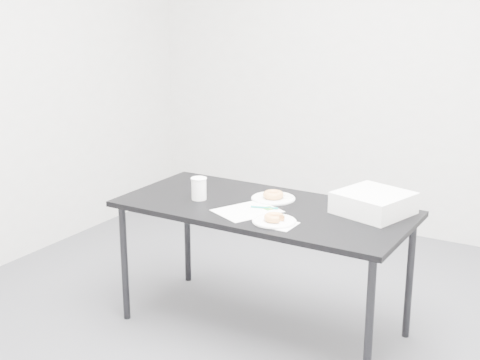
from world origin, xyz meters
The scene contains 14 objects.
floor centered at (0.00, 0.00, 0.00)m, with size 4.00×4.00×0.00m, color #47474B.
wall_back centered at (0.00, 2.00, 1.35)m, with size 4.00×0.02×2.70m, color silver.
table centered at (-0.01, 0.09, 0.67)m, with size 1.59×0.76×0.72m.
scorecard centered at (-0.05, -0.02, 0.72)m, with size 0.25×0.32×0.00m, color white.
logo_patch centered at (0.03, 0.06, 0.73)m, with size 0.05×0.05×0.00m, color #36912A.
pen centered at (0.01, 0.05, 0.73)m, with size 0.01×0.01×0.15m, color #0C867A.
napkin centered at (0.20, -0.13, 0.72)m, with size 0.16×0.16×0.00m, color white.
plate_near centered at (0.16, -0.11, 0.73)m, with size 0.22×0.22×0.01m, color white.
donut_near centered at (0.16, -0.11, 0.75)m, with size 0.10×0.10×0.03m, color #DB8F45.
plate_far centered at (-0.03, 0.23, 0.73)m, with size 0.25×0.25×0.01m, color white.
donut_far centered at (-0.03, 0.23, 0.75)m, with size 0.12×0.12×0.04m, color #DB8F45.
coffee_cup centered at (-0.38, 0.02, 0.78)m, with size 0.08×0.08×0.12m, color white.
cup_lid centered at (0.03, 0.29, 0.73)m, with size 0.09×0.09×0.01m, color white.
bakery_box centered at (0.54, 0.28, 0.78)m, with size 0.34×0.34×0.11m, color white.
Camera 1 is at (1.61, -2.94, 1.84)m, focal length 50.00 mm.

